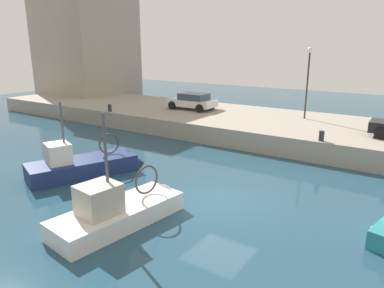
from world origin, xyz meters
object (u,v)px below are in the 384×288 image
quay_streetlamp (308,71)px  fishing_boat_white (126,217)px  parked_car_white (192,101)px  mooring_bollard_mid (321,136)px  fishing_boat_navy (89,171)px  mooring_bollard_north (110,108)px

quay_streetlamp → fishing_boat_white: bearing=175.2°
fishing_boat_white → parked_car_white: size_ratio=1.51×
fishing_boat_white → mooring_bollard_mid: fishing_boat_white is taller
parked_car_white → fishing_boat_white: bearing=-154.5°
mooring_bollard_mid → fishing_boat_navy: bearing=132.2°
fishing_boat_navy → quay_streetlamp: (13.82, -6.38, 4.34)m
fishing_boat_white → mooring_bollard_north: (10.77, 12.02, 1.32)m
mooring_bollard_mid → parked_car_white: bearing=68.7°
fishing_boat_navy → parked_car_white: fishing_boat_navy is taller
fishing_boat_white → mooring_bollard_north: bearing=48.1°
mooring_bollard_mid → mooring_bollard_north: bearing=90.0°
fishing_boat_white → mooring_bollard_mid: size_ratio=10.55×
fishing_boat_white → parked_car_white: 16.85m
fishing_boat_white → mooring_bollard_north: size_ratio=10.55×
mooring_bollard_mid → mooring_bollard_north: same height
parked_car_white → fishing_boat_navy: bearing=-170.0°
mooring_bollard_north → mooring_bollard_mid: bearing=-90.0°
mooring_bollard_mid → mooring_bollard_north: 16.00m
fishing_boat_navy → mooring_bollard_mid: 12.23m
parked_car_white → mooring_bollard_north: bearing=132.3°
fishing_boat_white → quay_streetlamp: size_ratio=1.20×
fishing_boat_white → quay_streetlamp: quay_streetlamp is taller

